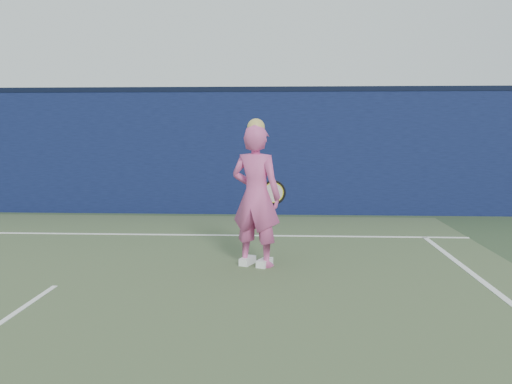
{
  "coord_description": "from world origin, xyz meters",
  "views": [
    {
      "loc": [
        2.53,
        -4.71,
        1.73
      ],
      "look_at": [
        2.18,
        2.06,
        0.95
      ],
      "focal_mm": 38.0,
      "sensor_mm": 36.0,
      "label": 1
    }
  ],
  "objects": [
    {
      "name": "ground",
      "position": [
        0.0,
        0.0,
        0.0
      ],
      "size": [
        80.0,
        80.0,
        0.0
      ],
      "primitive_type": "plane",
      "color": "#31492D",
      "rests_on": "ground"
    },
    {
      "name": "backstop_wall",
      "position": [
        0.0,
        6.5,
        1.25
      ],
      "size": [
        24.0,
        0.4,
        2.5
      ],
      "primitive_type": "cube",
      "color": "#0C1336",
      "rests_on": "ground"
    },
    {
      "name": "wall_cap",
      "position": [
        0.0,
        6.5,
        2.55
      ],
      "size": [
        24.0,
        0.42,
        0.1
      ],
      "primitive_type": "cube",
      "color": "black",
      "rests_on": "backstop_wall"
    },
    {
      "name": "player",
      "position": [
        2.18,
        2.06,
        0.9
      ],
      "size": [
        0.77,
        0.64,
        1.87
      ],
      "rotation": [
        0.0,
        0.0,
        2.77
      ],
      "color": "#D15194",
      "rests_on": "ground"
    },
    {
      "name": "racket",
      "position": [
        2.36,
        2.48,
        0.89
      ],
      "size": [
        0.61,
        0.19,
        0.33
      ],
      "rotation": [
        0.0,
        0.0,
        -0.35
      ],
      "color": "black",
      "rests_on": "ground"
    }
  ]
}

